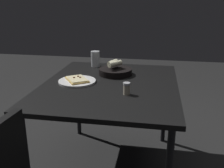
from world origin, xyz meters
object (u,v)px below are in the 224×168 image
pizza_plate (77,81)px  beer_glass (95,60)px  pepper_shaker (127,89)px  dining_table (110,91)px  bread_basket (115,71)px

pizza_plate → beer_glass: (0.47, -0.02, 0.05)m
beer_glass → pepper_shaker: size_ratio=1.73×
dining_table → pizza_plate: 0.25m
pizza_plate → pepper_shaker: 0.43m
dining_table → beer_glass: size_ratio=8.56×
pepper_shaker → pizza_plate: bearing=64.2°
dining_table → beer_glass: 0.52m
dining_table → pizza_plate: size_ratio=4.28×
dining_table → bread_basket: (0.23, 0.00, 0.09)m
pizza_plate → bread_basket: size_ratio=1.03×
dining_table → pizza_plate: pizza_plate is taller
pizza_plate → beer_glass: beer_glass is taller
pizza_plate → pepper_shaker: pepper_shaker is taller
bread_basket → beer_glass: bearing=43.9°
bread_basket → beer_glass: 0.32m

